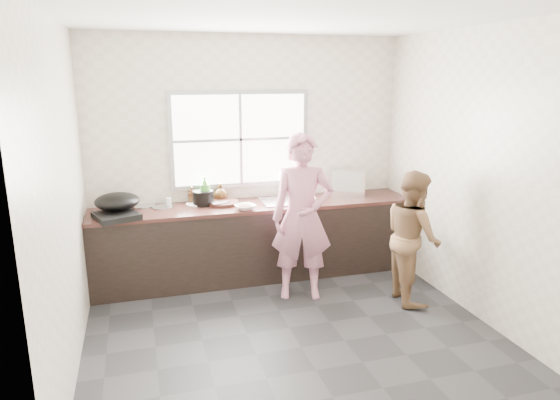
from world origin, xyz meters
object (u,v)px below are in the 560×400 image
object	(u,v)px
plate_food	(196,204)
wok	(117,201)
bowl_mince	(245,207)
bowl_crabs	(304,202)
bottle_green	(205,191)
pot_lid_right	(144,206)
burner	(117,216)
cutting_board	(223,203)
bottle_brown_tall	(192,195)
bowl_held	(306,202)
bottle_brown_short	(221,193)
dish_rack	(347,183)
glass_jar	(169,202)
black_pot	(203,198)
woman	(302,223)
person_side	(413,236)
pot_lid_left	(163,207)

from	to	relation	value
plate_food	wok	xyz separation A→B (m)	(-0.82, -0.19, 0.14)
bowl_mince	bowl_crabs	world-z (taller)	bowl_crabs
bowl_crabs	bottle_green	size ratio (longest dim) A/B	0.67
bottle_green	pot_lid_right	xyz separation A→B (m)	(-0.66, 0.13, -0.16)
burner	plate_food	bearing A→B (deg)	21.96
cutting_board	bottle_brown_tall	xyz separation A→B (m)	(-0.32, 0.16, 0.07)
bowl_held	plate_food	world-z (taller)	bowl_held
cutting_board	bowl_held	world-z (taller)	bowl_held
cutting_board	bottle_brown_short	xyz separation A→B (m)	(0.00, 0.16, 0.08)
burner	dish_rack	bearing A→B (deg)	6.75
burner	glass_jar	bearing A→B (deg)	35.28
bowl_crabs	black_pot	world-z (taller)	black_pot
burner	pot_lid_right	bearing A→B (deg)	57.54
black_pot	bowl_crabs	bearing A→B (deg)	-16.48
bowl_mince	plate_food	bearing A→B (deg)	144.92
bowl_mince	glass_jar	size ratio (longest dim) A/B	2.42
glass_jar	dish_rack	world-z (taller)	dish_rack
woman	dish_rack	xyz separation A→B (m)	(0.82, 0.76, 0.21)
plate_food	bottle_green	size ratio (longest dim) A/B	0.66
cutting_board	bowl_crabs	size ratio (longest dim) A/B	1.64
person_side	pot_lid_left	size ratio (longest dim) A/B	5.82
woman	bowl_mince	xyz separation A→B (m)	(-0.50, 0.44, 0.09)
wok	pot_lid_right	world-z (taller)	wok
woman	bowl_held	bearing A→B (deg)	81.43
plate_food	dish_rack	world-z (taller)	dish_rack
bowl_mince	dish_rack	size ratio (longest dim) A/B	0.54
bottle_brown_short	wok	world-z (taller)	wok
bowl_held	plate_food	distance (m)	1.23
bottle_brown_short	pot_lid_right	xyz separation A→B (m)	(-0.85, 0.00, -0.09)
bottle_brown_tall	bottle_brown_short	xyz separation A→B (m)	(0.32, 0.00, 0.01)
bowl_held	bottle_green	bearing A→B (deg)	163.68
bottle_green	glass_jar	world-z (taller)	bottle_green
burner	black_pot	bearing A→B (deg)	18.60
person_side	bowl_crabs	distance (m)	1.23
glass_jar	dish_rack	bearing A→B (deg)	-1.92
bowl_mince	bowl_held	world-z (taller)	bowl_held
bowl_held	black_pot	bearing A→B (deg)	164.00
bottle_brown_short	glass_jar	xyz separation A→B (m)	(-0.59, -0.05, -0.05)
glass_jar	burner	distance (m)	0.66
person_side	burner	bearing A→B (deg)	81.10
dish_rack	glass_jar	bearing A→B (deg)	-165.64
bowl_crabs	plate_food	world-z (taller)	bowl_crabs
bottle_green	dish_rack	bearing A→B (deg)	0.18
woman	cutting_board	distance (m)	1.01
black_pot	cutting_board	bearing A→B (deg)	-8.53
glass_jar	wok	xyz separation A→B (m)	(-0.53, -0.24, 0.10)
plate_food	glass_jar	bearing A→B (deg)	170.63
bottle_green	cutting_board	bearing A→B (deg)	-9.49
bowl_mince	plate_food	distance (m)	0.60
bowl_mince	burner	world-z (taller)	burner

